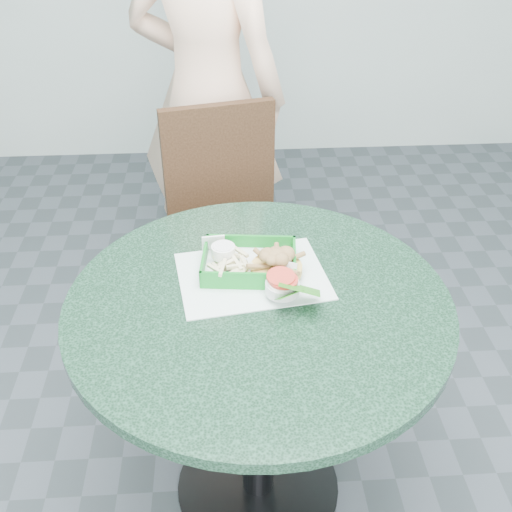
{
  "coord_description": "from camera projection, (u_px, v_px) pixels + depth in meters",
  "views": [
    {
      "loc": [
        -0.08,
        -1.13,
        1.69
      ],
      "look_at": [
        -0.0,
        0.1,
        0.83
      ],
      "focal_mm": 42.0,
      "sensor_mm": 36.0,
      "label": 1
    }
  ],
  "objects": [
    {
      "name": "floor",
      "position": [
        258.0,
        486.0,
        1.9
      ],
      "size": [
        4.0,
        5.0,
        0.02
      ],
      "primitive_type": "cube",
      "color": "#303335",
      "rests_on": "ground"
    },
    {
      "name": "cafe_table",
      "position": [
        258.0,
        355.0,
        1.57
      ],
      "size": [
        0.95,
        0.95,
        0.75
      ],
      "color": "black",
      "rests_on": "floor"
    },
    {
      "name": "dining_chair",
      "position": [
        221.0,
        217.0,
        2.23
      ],
      "size": [
        0.42,
        0.42,
        0.93
      ],
      "rotation": [
        0.0,
        0.0,
        0.22
      ],
      "color": "black",
      "rests_on": "floor"
    },
    {
      "name": "diner_person",
      "position": [
        205.0,
        60.0,
        2.25
      ],
      "size": [
        0.87,
        0.74,
        2.02
      ],
      "primitive_type": "imported",
      "rotation": [
        0.0,
        0.0,
        2.72
      ],
      "color": "beige",
      "rests_on": "floor"
    },
    {
      "name": "placemat",
      "position": [
        252.0,
        282.0,
        1.55
      ],
      "size": [
        0.41,
        0.33,
        0.0
      ],
      "primitive_type": "cube",
      "rotation": [
        0.0,
        0.0,
        0.15
      ],
      "color": "silver",
      "rests_on": "cafe_table"
    },
    {
      "name": "food_basket",
      "position": [
        249.0,
        271.0,
        1.56
      ],
      "size": [
        0.24,
        0.17,
        0.05
      ],
      "rotation": [
        0.0,
        0.0,
        -0.1
      ],
      "color": "#0D781F",
      "rests_on": "placemat"
    },
    {
      "name": "crab_sandwich",
      "position": [
        277.0,
        266.0,
        1.52
      ],
      "size": [
        0.13,
        0.13,
        0.08
      ],
      "rotation": [
        0.0,
        0.0,
        0.0
      ],
      "color": "gold",
      "rests_on": "food_basket"
    },
    {
      "name": "fries_pile",
      "position": [
        232.0,
        271.0,
        1.53
      ],
      "size": [
        0.12,
        0.13,
        0.04
      ],
      "primitive_type": null,
      "rotation": [
        0.0,
        0.0,
        -0.18
      ],
      "color": "beige",
      "rests_on": "food_basket"
    },
    {
      "name": "sauce_ramekin",
      "position": [
        223.0,
        259.0,
        1.55
      ],
      "size": [
        0.06,
        0.06,
        0.03
      ],
      "rotation": [
        0.0,
        0.0,
        -0.31
      ],
      "color": "white",
      "rests_on": "food_basket"
    },
    {
      "name": "garnish_cup",
      "position": [
        290.0,
        290.0,
        1.45
      ],
      "size": [
        0.12,
        0.12,
        0.05
      ],
      "rotation": [
        0.0,
        0.0,
        0.34
      ],
      "color": "silver",
      "rests_on": "food_basket"
    }
  ]
}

